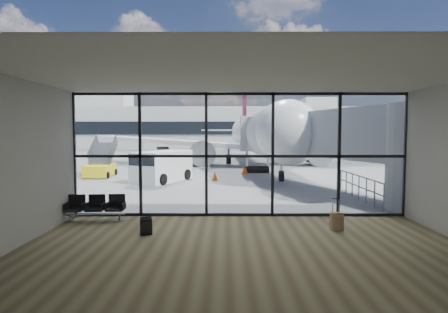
{
  "coord_description": "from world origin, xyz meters",
  "views": [
    {
      "loc": [
        -0.49,
        -13.52,
        3.03
      ],
      "look_at": [
        -0.58,
        3.0,
        2.0
      ],
      "focal_mm": 30.0,
      "sensor_mm": 36.0,
      "label": 1
    }
  ],
  "objects_px": {
    "airliner": "(257,134)",
    "belt_loader": "(167,160)",
    "backpack": "(146,227)",
    "seating_row": "(96,206)",
    "mobile_stairs": "(100,169)",
    "suitcase": "(337,221)",
    "service_van": "(161,166)"
  },
  "relations": [
    {
      "from": "service_van",
      "to": "mobile_stairs",
      "type": "distance_m",
      "value": 5.46
    },
    {
      "from": "airliner",
      "to": "belt_loader",
      "type": "relative_size",
      "value": 9.72
    },
    {
      "from": "backpack",
      "to": "seating_row",
      "type": "bearing_deg",
      "value": 124.51
    },
    {
      "from": "seating_row",
      "to": "backpack",
      "type": "height_order",
      "value": "seating_row"
    },
    {
      "from": "backpack",
      "to": "mobile_stairs",
      "type": "relative_size",
      "value": 0.16
    },
    {
      "from": "airliner",
      "to": "belt_loader",
      "type": "distance_m",
      "value": 9.59
    },
    {
      "from": "mobile_stairs",
      "to": "seating_row",
      "type": "bearing_deg",
      "value": -73.65
    },
    {
      "from": "suitcase",
      "to": "airliner",
      "type": "bearing_deg",
      "value": 84.96
    },
    {
      "from": "backpack",
      "to": "service_van",
      "type": "bearing_deg",
      "value": 83.22
    },
    {
      "from": "mobile_stairs",
      "to": "belt_loader",
      "type": "bearing_deg",
      "value": 66.15
    },
    {
      "from": "suitcase",
      "to": "service_van",
      "type": "distance_m",
      "value": 14.06
    },
    {
      "from": "seating_row",
      "to": "mobile_stairs",
      "type": "relative_size",
      "value": 0.6
    },
    {
      "from": "seating_row",
      "to": "service_van",
      "type": "bearing_deg",
      "value": 84.15
    },
    {
      "from": "seating_row",
      "to": "suitcase",
      "type": "xyz_separation_m",
      "value": [
        7.97,
        -1.35,
        -0.19
      ]
    },
    {
      "from": "belt_loader",
      "to": "mobile_stairs",
      "type": "xyz_separation_m",
      "value": [
        -3.39,
        -8.29,
        -0.02
      ]
    },
    {
      "from": "backpack",
      "to": "belt_loader",
      "type": "bearing_deg",
      "value": 82.89
    },
    {
      "from": "suitcase",
      "to": "service_van",
      "type": "height_order",
      "value": "service_van"
    },
    {
      "from": "airliner",
      "to": "service_van",
      "type": "height_order",
      "value": "airliner"
    },
    {
      "from": "backpack",
      "to": "airliner",
      "type": "xyz_separation_m",
      "value": [
        5.48,
        27.02,
        2.74
      ]
    },
    {
      "from": "suitcase",
      "to": "airliner",
      "type": "xyz_separation_m",
      "value": [
        -0.35,
        26.51,
        2.7
      ]
    },
    {
      "from": "seating_row",
      "to": "service_van",
      "type": "xyz_separation_m",
      "value": [
        0.46,
        10.52,
        0.48
      ]
    },
    {
      "from": "service_van",
      "to": "belt_loader",
      "type": "bearing_deg",
      "value": 120.55
    },
    {
      "from": "service_van",
      "to": "mobile_stairs",
      "type": "xyz_separation_m",
      "value": [
        -4.74,
        2.67,
        -0.42
      ]
    },
    {
      "from": "backpack",
      "to": "suitcase",
      "type": "xyz_separation_m",
      "value": [
        5.83,
        0.51,
        0.05
      ]
    },
    {
      "from": "airliner",
      "to": "backpack",
      "type": "bearing_deg",
      "value": -102.94
    },
    {
      "from": "backpack",
      "to": "service_van",
      "type": "relative_size",
      "value": 0.11
    },
    {
      "from": "backpack",
      "to": "suitcase",
      "type": "distance_m",
      "value": 5.85
    },
    {
      "from": "airliner",
      "to": "mobile_stairs",
      "type": "bearing_deg",
      "value": -136.32
    },
    {
      "from": "service_van",
      "to": "suitcase",
      "type": "bearing_deg",
      "value": -34.15
    },
    {
      "from": "backpack",
      "to": "belt_loader",
      "type": "distance_m",
      "value": 23.54
    },
    {
      "from": "backpack",
      "to": "suitcase",
      "type": "relative_size",
      "value": 0.53
    },
    {
      "from": "seating_row",
      "to": "belt_loader",
      "type": "xyz_separation_m",
      "value": [
        -0.9,
        21.49,
        0.08
      ]
    }
  ]
}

